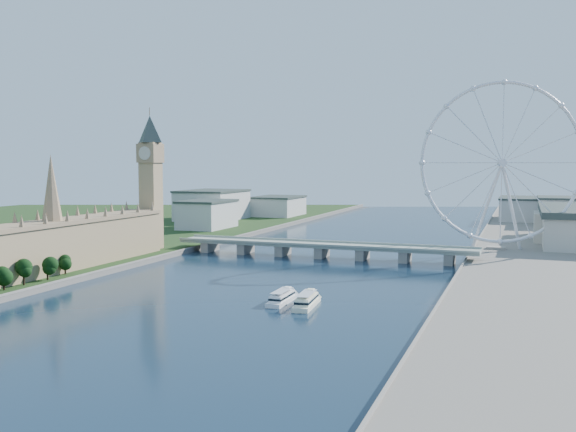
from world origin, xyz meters
The scene contains 9 objects.
ground centered at (0.00, 0.00, 0.00)m, with size 2000.00×2000.00×0.00m, color #1A3649.
parliament_range centered at (-128.00, 170.00, 18.48)m, with size 24.00×200.00×70.00m.
big_ben centered at (-128.00, 278.00, 66.57)m, with size 20.02×20.02×110.00m.
westminster_bridge centered at (0.00, 300.00, 6.63)m, with size 220.00×22.00×9.50m.
london_eye centered at (119.98, 355.08, 67.52)m, with size 113.60×39.12×124.30m.
county_hall centered at (175.00, 430.00, 0.00)m, with size 54.00×144.00×35.00m, color beige, non-canonical shape.
city_skyline centered at (39.22, 560.08, 16.96)m, with size 505.00×280.00×32.00m.
tour_boat_near centered at (26.94, 147.99, 0.00)m, with size 7.58×29.67×6.55m, color white, non-canonical shape.
tour_boat_far centered at (40.82, 144.33, 0.00)m, with size 8.07×31.50×6.98m, color white, non-canonical shape.
Camera 1 is at (135.89, -138.32, 67.52)m, focal length 40.00 mm.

